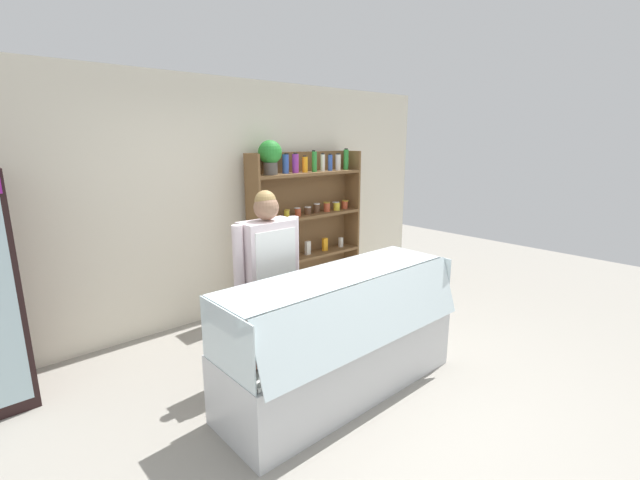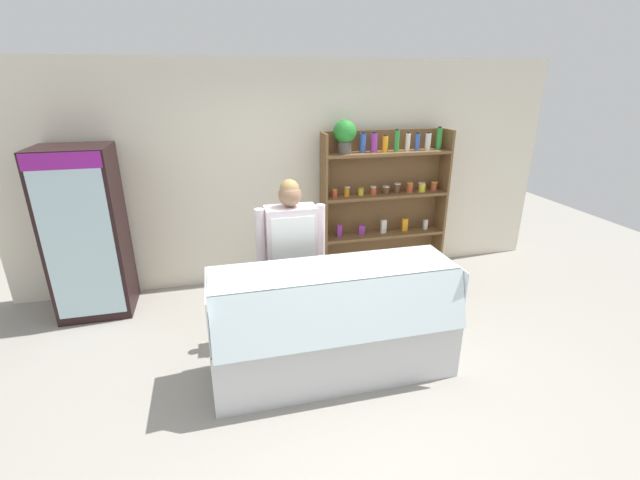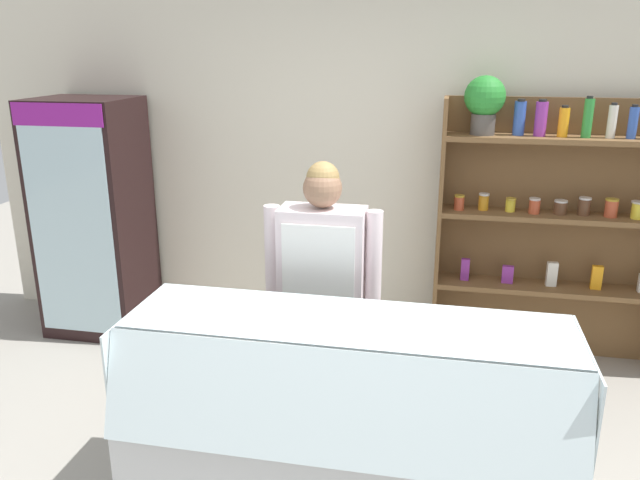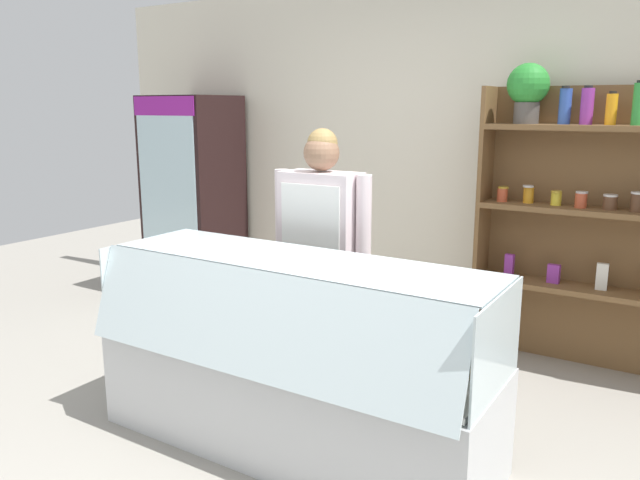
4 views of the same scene
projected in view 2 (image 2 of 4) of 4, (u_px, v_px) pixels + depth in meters
name	position (u px, v px, depth m)	size (l,w,h in m)	color
ground_plane	(347.00, 376.00, 3.79)	(12.00, 12.00, 0.00)	gray
back_wall	(296.00, 174.00, 5.34)	(6.80, 0.10, 2.70)	silver
drinks_fridge	(87.00, 233.00, 4.57)	(0.74, 0.64, 1.84)	black
shelving_unit	(379.00, 190.00, 5.40)	(1.63, 0.29, 2.03)	brown
deli_display_case	(334.00, 341.00, 3.76)	(2.09, 0.76, 1.01)	silver
shop_clerk	(291.00, 248.00, 4.06)	(0.66, 0.25, 1.63)	#2D2D38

